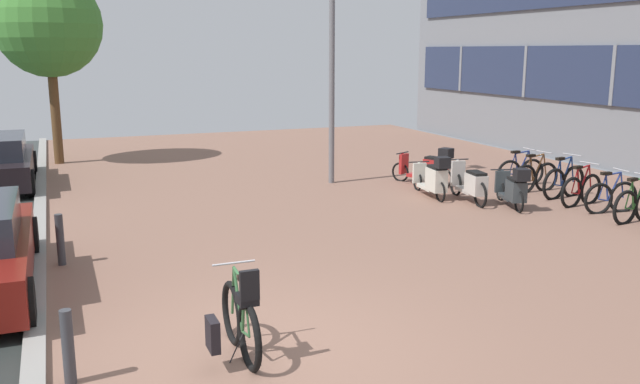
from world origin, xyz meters
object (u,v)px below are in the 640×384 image
at_px(bicycle_rack_03, 581,190).
at_px(street_tree, 48,25).
at_px(lamp_post, 332,42).
at_px(bollard_far, 60,240).
at_px(bicycle_rack_01, 636,205).
at_px(scooter_extra, 434,178).
at_px(bicycle_rack_04, 564,182).
at_px(scooter_far, 430,168).
at_px(bollard_near, 68,347).
at_px(bicycle_foreground, 239,321).
at_px(bicycle_rack_05, 535,177).
at_px(bicycle_rack_02, 611,197).
at_px(bicycle_rack_06, 520,172).
at_px(scooter_near, 513,189).
at_px(scooter_mid, 471,184).

height_order(bicycle_rack_03, street_tree, street_tree).
bearing_deg(lamp_post, bollard_far, -144.90).
distance_m(bicycle_rack_01, scooter_extra, 4.15).
relative_size(bicycle_rack_04, bollard_far, 1.71).
height_order(scooter_far, lamp_post, lamp_post).
relative_size(scooter_extra, bollard_near, 2.25).
relative_size(bicycle_foreground, bicycle_rack_05, 1.04).
distance_m(bicycle_rack_02, scooter_extra, 3.66).
xyz_separation_m(bicycle_rack_01, bicycle_rack_06, (0.24, 3.77, -0.01)).
bearing_deg(bicycle_rack_02, bicycle_rack_01, -99.26).
xyz_separation_m(bicycle_rack_03, bicycle_rack_04, (0.19, 0.75, 0.02)).
height_order(scooter_near, lamp_post, lamp_post).
height_order(bicycle_foreground, street_tree, street_tree).
distance_m(bicycle_foreground, bicycle_rack_06, 11.03).
bearing_deg(bollard_near, scooter_extra, 37.83).
bearing_deg(lamp_post, bicycle_rack_06, -25.85).
height_order(bicycle_foreground, scooter_near, bicycle_foreground).
bearing_deg(lamp_post, scooter_extra, -59.84).
distance_m(bicycle_foreground, scooter_mid, 8.60).
bearing_deg(bicycle_rack_02, bicycle_rack_04, 85.46).
height_order(bicycle_rack_03, bicycle_rack_05, bicycle_rack_05).
relative_size(bicycle_rack_02, bollard_near, 1.62).
bearing_deg(bollard_far, scooter_near, 3.50).
xyz_separation_m(bicycle_foreground, lamp_post, (4.69, 8.60, 3.04)).
bearing_deg(scooter_far, bicycle_rack_02, -63.01).
height_order(bicycle_rack_02, bicycle_rack_04, bicycle_rack_04).
height_order(bicycle_rack_05, street_tree, street_tree).
relative_size(bicycle_rack_04, scooter_far, 0.87).
bearing_deg(lamp_post, scooter_mid, -57.94).
xyz_separation_m(street_tree, bollard_near, (-0.13, -14.26, -3.56)).
bearing_deg(bicycle_rack_03, bollard_near, -157.58).
xyz_separation_m(scooter_mid, scooter_far, (0.13, 1.94, 0.04)).
height_order(lamp_post, street_tree, lamp_post).
bearing_deg(bicycle_rack_01, bicycle_rack_02, 80.74).
relative_size(bicycle_rack_04, scooter_extra, 0.79).
bearing_deg(bicycle_rack_03, bicycle_rack_06, 85.19).
bearing_deg(bicycle_foreground, lamp_post, 61.40).
bearing_deg(bollard_far, bicycle_rack_03, 1.22).
bearing_deg(scooter_near, scooter_extra, 124.72).
distance_m(bicycle_rack_02, bollard_far, 10.48).
relative_size(bicycle_rack_01, scooter_near, 0.85).
height_order(bicycle_rack_06, lamp_post, lamp_post).
distance_m(bicycle_rack_01, bicycle_rack_05, 3.01).
bearing_deg(bicycle_rack_04, scooter_far, 131.67).
height_order(bicycle_rack_05, scooter_near, bicycle_rack_05).
bearing_deg(bollard_far, bollard_near, -90.00).
distance_m(bicycle_rack_01, bollard_far, 10.43).
distance_m(bicycle_rack_03, scooter_far, 3.61).
bearing_deg(scooter_mid, lamp_post, 122.06).
relative_size(bicycle_rack_05, bollard_near, 1.78).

